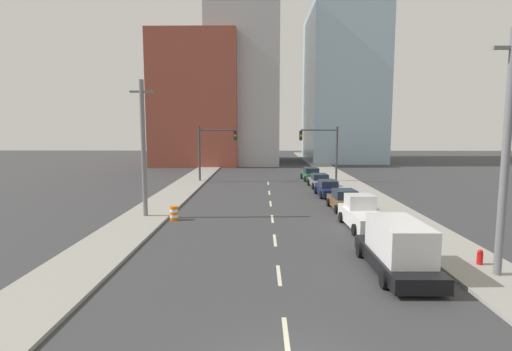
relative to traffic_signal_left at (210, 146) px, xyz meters
The scene contains 24 objects.
sidewalk_left 9.48m from the traffic_signal_left, 105.05° to the left, with size 3.42×89.49×0.15m.
sidewalk_right 18.13m from the traffic_signal_left, 27.89° to the left, with size 3.42×89.49×0.15m.
lane_stripe_at_2m 35.37m from the traffic_signal_left, 79.01° to the right, with size 0.16×2.40×0.01m, color beige.
lane_stripe_at_7m 30.47m from the traffic_signal_left, 77.18° to the right, with size 0.16×2.40×0.01m, color beige.
lane_stripe_at_12m 25.37m from the traffic_signal_left, 74.48° to the right, with size 0.16×2.40×0.01m, color beige.
lane_stripe_at_18m 20.40m from the traffic_signal_left, 70.41° to the right, with size 0.16×2.40×0.01m, color beige.
lane_stripe_at_23m 15.45m from the traffic_signal_left, 63.25° to the right, with size 0.16×2.40×0.01m, color beige.
lane_stripe_at_29m 11.05m from the traffic_signal_left, 49.15° to the right, with size 0.16×2.40×0.01m, color beige.
lane_stripe_at_35m 7.95m from the traffic_signal_left, ahead, with size 0.16×2.40×0.01m, color beige.
building_brick_left 25.10m from the traffic_signal_left, 101.71° to the left, with size 14.00×16.00×21.43m.
building_office_center 30.22m from the traffic_signal_left, 84.30° to the left, with size 12.00×20.00×31.71m.
building_glass_right 39.41m from the traffic_signal_left, 56.21° to the left, with size 13.00×20.00×27.87m.
traffic_signal_left is the anchor object (origin of this frame).
traffic_signal_right 13.35m from the traffic_signal_left, ahead, with size 4.43×0.35×6.40m.
utility_pole_right_near 33.61m from the traffic_signal_left, 61.87° to the right, with size 1.60×0.32×10.19m.
utility_pole_left_mid 18.76m from the traffic_signal_left, 96.64° to the right, with size 1.60×0.32×9.48m.
traffic_barrel 19.63m from the traffic_signal_left, 90.09° to the right, with size 0.56×0.56×0.95m.
fire_hydrant 32.69m from the traffic_signal_left, 60.93° to the right, with size 0.26×0.26×0.84m.
box_truck_black 31.53m from the traffic_signal_left, 67.83° to the right, with size 2.45×6.16×2.30m.
pickup_truck_white 24.74m from the traffic_signal_left, 59.88° to the right, with size 2.36×5.41×2.00m.
sedan_brown 20.20m from the traffic_signal_left, 51.70° to the right, with size 2.27×4.43×1.54m.
sedan_navy 15.77m from the traffic_signal_left, 38.41° to the right, with size 2.13×4.45×1.47m.
sedan_gray 13.21m from the traffic_signal_left, 18.42° to the right, with size 2.21×4.63×1.43m.
sedan_green 12.52m from the traffic_signal_left, ahead, with size 2.27×4.57×1.50m.
Camera 1 is at (-0.75, -9.40, 6.27)m, focal length 28.00 mm.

